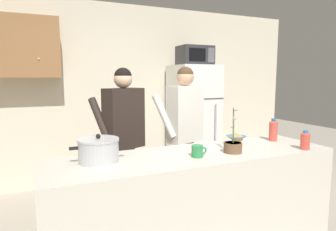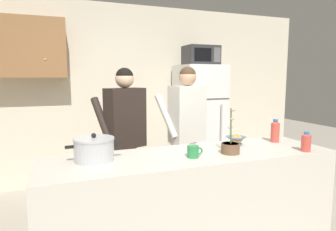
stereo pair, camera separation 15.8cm
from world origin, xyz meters
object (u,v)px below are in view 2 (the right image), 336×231
person_near_pot (125,126)px  coffee_mug (193,151)px  bottle_near_edge (275,131)px  bottle_mid_counter (306,142)px  refrigerator (199,122)px  bread_bowl (236,140)px  potted_orchid (230,147)px  cooking_pot (94,149)px  person_by_sink (187,122)px  microwave (201,55)px

person_near_pot → coffee_mug: size_ratio=12.53×
coffee_mug → bottle_near_edge: bearing=12.7°
bottle_mid_counter → bottle_near_edge: bearing=89.0°
refrigerator → bottle_near_edge: bearing=-92.2°
bread_bowl → bottle_mid_counter: bottle_mid_counter is taller
bread_bowl → bottle_mid_counter: size_ratio=1.13×
bottle_near_edge → potted_orchid: (-0.64, -0.22, -0.05)m
bottle_mid_counter → refrigerator: bearing=88.0°
refrigerator → bottle_near_edge: size_ratio=7.73×
coffee_mug → bottle_mid_counter: 0.99m
bottle_mid_counter → cooking_pot: bearing=168.4°
person_near_pot → person_by_sink: person_by_sink is taller
coffee_mug → person_near_pot: bearing=106.5°
cooking_pot → bottle_mid_counter: (1.70, -0.35, -0.01)m
refrigerator → coffee_mug: 2.22m
person_by_sink → cooking_pot: (-1.14, -0.84, -0.03)m
person_near_pot → bread_bowl: 1.17m
person_near_pot → bottle_mid_counter: bearing=-43.2°
bread_bowl → potted_orchid: 0.31m
person_by_sink → bottle_mid_counter: (0.56, -1.19, -0.04)m
bottle_near_edge → person_by_sink: bearing=125.6°
microwave → person_by_sink: (-0.64, -0.91, -0.82)m
coffee_mug → bottle_near_edge: 1.00m
refrigerator → bottle_mid_counter: 2.12m
bottle_mid_counter → person_near_pot: bearing=136.8°
microwave → cooking_pot: 2.63m
person_by_sink → bread_bowl: size_ratio=8.80×
refrigerator → potted_orchid: 2.08m
coffee_mug → bottle_near_edge: bottle_near_edge is taller
potted_orchid → bottle_near_edge: bearing=18.8°
cooking_pot → coffee_mug: cooking_pot is taller
microwave → potted_orchid: (-0.71, -1.93, -0.88)m
microwave → bottle_near_edge: microwave is taller
bottle_mid_counter → bread_bowl: bearing=136.7°
person_by_sink → potted_orchid: 1.02m
person_by_sink → microwave: bearing=55.0°
refrigerator → person_near_pot: 1.64m
microwave → bread_bowl: size_ratio=2.54×
person_by_sink → bottle_near_edge: (0.57, -0.80, -0.01)m
cooking_pot → potted_orchid: (1.07, -0.18, -0.03)m
person_near_pot → coffee_mug: person_near_pot is taller
person_by_sink → bottle_near_edge: size_ratio=7.46×
refrigerator → bottle_near_edge: refrigerator is taller
person_near_pot → potted_orchid: 1.22m
cooking_pot → bread_bowl: 1.28m
bread_bowl → potted_orchid: potted_orchid is taller
person_near_pot → person_by_sink: (0.72, -0.02, 0.01)m
bread_bowl → bottle_mid_counter: (0.42, -0.40, 0.03)m
bread_bowl → bottle_mid_counter: 0.58m
microwave → potted_orchid: bearing=-110.1°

